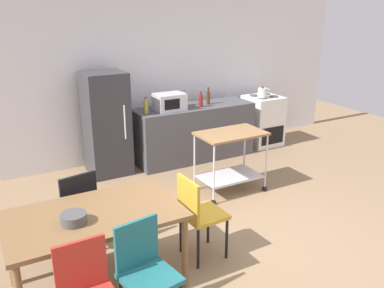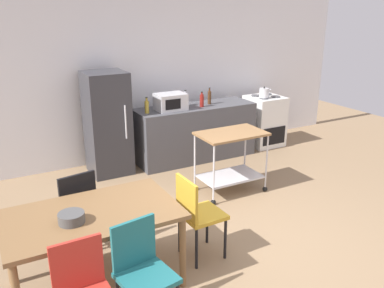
{
  "view_description": "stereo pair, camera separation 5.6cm",
  "coord_description": "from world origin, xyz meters",
  "px_view_note": "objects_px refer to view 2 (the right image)",
  "views": [
    {
      "loc": [
        -2.29,
        -3.06,
        2.47
      ],
      "look_at": [
        0.08,
        1.2,
        0.8
      ],
      "focal_mm": 38.27,
      "sensor_mm": 36.0,
      "label": 1
    },
    {
      "loc": [
        -2.24,
        -3.08,
        2.47
      ],
      "look_at": [
        0.08,
        1.2,
        0.8
      ],
      "focal_mm": 38.27,
      "sensor_mm": 36.0,
      "label": 2
    }
  ],
  "objects_px": {
    "bottle_olive_oil": "(209,97)",
    "refrigerator": "(107,124)",
    "kitchen_cart": "(231,152)",
    "kettle": "(264,93)",
    "chair_teal": "(142,269)",
    "bottle_soda": "(185,99)",
    "fruit_bowl": "(71,218)",
    "bottle_soy_sauce": "(147,107)",
    "bottle_hot_sauce": "(202,100)",
    "chair_black": "(75,205)",
    "stove_oven": "(264,121)",
    "microwave": "(171,102)",
    "chair_mustard": "(197,212)",
    "dining_table": "(92,221)"
  },
  "relations": [
    {
      "from": "kitchen_cart",
      "to": "bottle_soda",
      "type": "xyz_separation_m",
      "value": [
        0.07,
        1.47,
        0.43
      ]
    },
    {
      "from": "refrigerator",
      "to": "bottle_soda",
      "type": "height_order",
      "value": "refrigerator"
    },
    {
      "from": "stove_oven",
      "to": "microwave",
      "type": "height_order",
      "value": "microwave"
    },
    {
      "from": "bottle_soy_sauce",
      "to": "bottle_soda",
      "type": "bearing_deg",
      "value": 11.71
    },
    {
      "from": "bottle_olive_oil",
      "to": "chair_mustard",
      "type": "bearing_deg",
      "value": -123.02
    },
    {
      "from": "microwave",
      "to": "stove_oven",
      "type": "bearing_deg",
      "value": 2.0
    },
    {
      "from": "microwave",
      "to": "chair_black",
      "type": "bearing_deg",
      "value": -138.01
    },
    {
      "from": "chair_mustard",
      "to": "bottle_hot_sauce",
      "type": "bearing_deg",
      "value": -32.85
    },
    {
      "from": "bottle_soy_sauce",
      "to": "bottle_hot_sauce",
      "type": "height_order",
      "value": "bottle_soy_sauce"
    },
    {
      "from": "bottle_soda",
      "to": "bottle_olive_oil",
      "type": "relative_size",
      "value": 0.92
    },
    {
      "from": "chair_mustard",
      "to": "dining_table",
      "type": "bearing_deg",
      "value": 85.32
    },
    {
      "from": "bottle_olive_oil",
      "to": "refrigerator",
      "type": "bearing_deg",
      "value": 176.96
    },
    {
      "from": "chair_teal",
      "to": "stove_oven",
      "type": "relative_size",
      "value": 0.97
    },
    {
      "from": "chair_teal",
      "to": "refrigerator",
      "type": "bearing_deg",
      "value": 67.9
    },
    {
      "from": "chair_black",
      "to": "refrigerator",
      "type": "bearing_deg",
      "value": -127.28
    },
    {
      "from": "fruit_bowl",
      "to": "kettle",
      "type": "relative_size",
      "value": 0.91
    },
    {
      "from": "bottle_soda",
      "to": "bottle_hot_sauce",
      "type": "xyz_separation_m",
      "value": [
        0.2,
        -0.19,
        -0.0
      ]
    },
    {
      "from": "bottle_olive_oil",
      "to": "kettle",
      "type": "xyz_separation_m",
      "value": [
        1.06,
        -0.09,
        -0.02
      ]
    },
    {
      "from": "stove_oven",
      "to": "bottle_soy_sauce",
      "type": "height_order",
      "value": "bottle_soy_sauce"
    },
    {
      "from": "refrigerator",
      "to": "fruit_bowl",
      "type": "distance_m",
      "value": 2.9
    },
    {
      "from": "refrigerator",
      "to": "bottle_soy_sauce",
      "type": "relative_size",
      "value": 6.26
    },
    {
      "from": "kitchen_cart",
      "to": "bottle_soy_sauce",
      "type": "distance_m",
      "value": 1.53
    },
    {
      "from": "stove_oven",
      "to": "refrigerator",
      "type": "relative_size",
      "value": 0.59
    },
    {
      "from": "bottle_soda",
      "to": "bottle_olive_oil",
      "type": "xyz_separation_m",
      "value": [
        0.4,
        -0.09,
        0.01
      ]
    },
    {
      "from": "bottle_soy_sauce",
      "to": "kettle",
      "type": "bearing_deg",
      "value": -0.66
    },
    {
      "from": "kitchen_cart",
      "to": "fruit_bowl",
      "type": "distance_m",
      "value": 2.68
    },
    {
      "from": "bottle_soda",
      "to": "chair_teal",
      "type": "bearing_deg",
      "value": -122.65
    },
    {
      "from": "fruit_bowl",
      "to": "kitchen_cart",
      "type": "bearing_deg",
      "value": 26.77
    },
    {
      "from": "kitchen_cart",
      "to": "bottle_soda",
      "type": "distance_m",
      "value": 1.53
    },
    {
      "from": "bottle_hot_sauce",
      "to": "chair_mustard",
      "type": "bearing_deg",
      "value": -120.69
    },
    {
      "from": "kitchen_cart",
      "to": "kettle",
      "type": "height_order",
      "value": "kettle"
    },
    {
      "from": "dining_table",
      "to": "fruit_bowl",
      "type": "relative_size",
      "value": 6.87
    },
    {
      "from": "chair_teal",
      "to": "bottle_hot_sauce",
      "type": "height_order",
      "value": "bottle_hot_sauce"
    },
    {
      "from": "fruit_bowl",
      "to": "bottle_hot_sauce",
      "type": "bearing_deg",
      "value": 42.99
    },
    {
      "from": "chair_black",
      "to": "kettle",
      "type": "height_order",
      "value": "kettle"
    },
    {
      "from": "bottle_soda",
      "to": "kettle",
      "type": "xyz_separation_m",
      "value": [
        1.46,
        -0.18,
        -0.0
      ]
    },
    {
      "from": "bottle_soda",
      "to": "fruit_bowl",
      "type": "relative_size",
      "value": 1.16
    },
    {
      "from": "chair_mustard",
      "to": "stove_oven",
      "type": "bearing_deg",
      "value": -50.18
    },
    {
      "from": "refrigerator",
      "to": "fruit_bowl",
      "type": "xyz_separation_m",
      "value": [
        -1.14,
        -2.67,
        0.02
      ]
    },
    {
      "from": "chair_black",
      "to": "stove_oven",
      "type": "bearing_deg",
      "value": -165.33
    },
    {
      "from": "kettle",
      "to": "bottle_hot_sauce",
      "type": "bearing_deg",
      "value": -179.28
    },
    {
      "from": "chair_mustard",
      "to": "fruit_bowl",
      "type": "height_order",
      "value": "chair_mustard"
    },
    {
      "from": "kitchen_cart",
      "to": "kettle",
      "type": "distance_m",
      "value": 2.05
    },
    {
      "from": "chair_black",
      "to": "kitchen_cart",
      "type": "distance_m",
      "value": 2.24
    },
    {
      "from": "fruit_bowl",
      "to": "microwave",
      "type": "bearing_deg",
      "value": 49.92
    },
    {
      "from": "stove_oven",
      "to": "kettle",
      "type": "xyz_separation_m",
      "value": [
        -0.12,
        -0.1,
        0.55
      ]
    },
    {
      "from": "stove_oven",
      "to": "bottle_soy_sauce",
      "type": "relative_size",
      "value": 3.72
    },
    {
      "from": "bottle_soy_sauce",
      "to": "kitchen_cart",
      "type": "bearing_deg",
      "value": -63.13
    },
    {
      "from": "kitchen_cart",
      "to": "chair_black",
      "type": "bearing_deg",
      "value": -169.06
    },
    {
      "from": "bottle_hot_sauce",
      "to": "bottle_olive_oil",
      "type": "relative_size",
      "value": 0.89
    }
  ]
}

